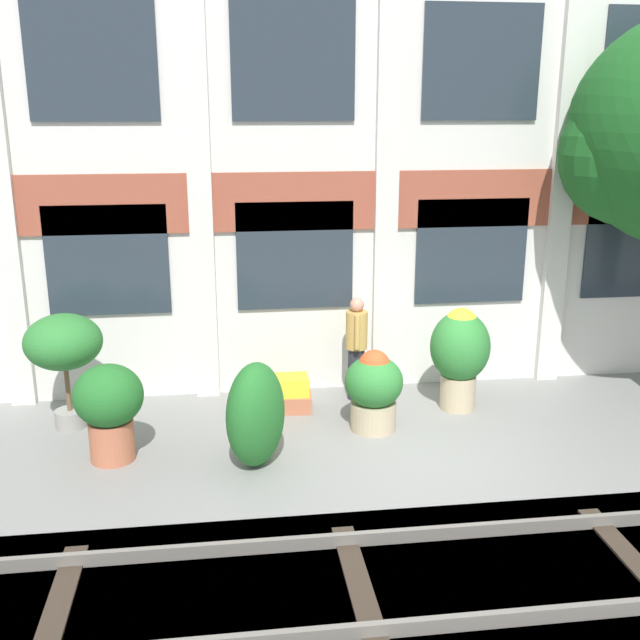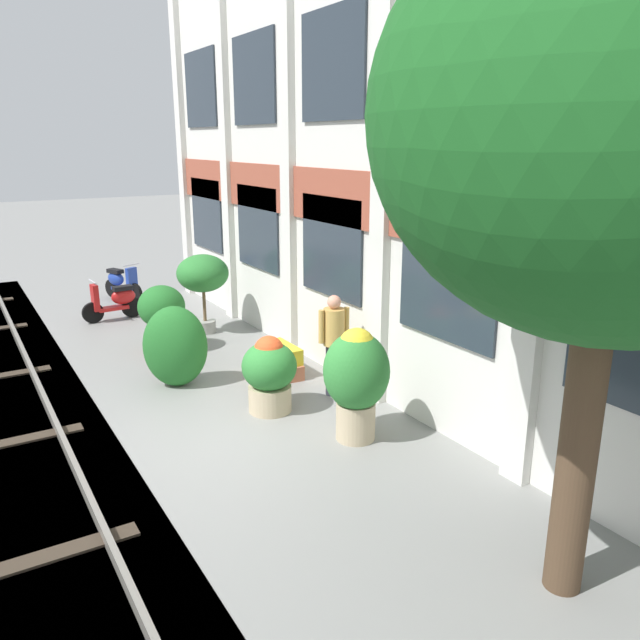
# 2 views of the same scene
# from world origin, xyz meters

# --- Properties ---
(ground_plane) EXTENTS (80.00, 80.00, 0.00)m
(ground_plane) POSITION_xyz_m (0.00, 0.00, 0.00)
(ground_plane) COLOR gray
(apartment_facade) EXTENTS (17.59, 0.64, 8.81)m
(apartment_facade) POSITION_xyz_m (0.00, 2.91, 4.38)
(apartment_facade) COLOR silver
(apartment_facade) RESTS_ON ground
(rail_tracks) EXTENTS (25.23, 2.80, 0.43)m
(rail_tracks) POSITION_xyz_m (0.00, -2.68, -0.13)
(rail_tracks) COLOR #4C473F
(rail_tracks) RESTS_ON ground
(broadleaf_tree) EXTENTS (4.02, 3.83, 5.93)m
(broadleaf_tree) POSITION_xyz_m (4.43, 1.52, 4.07)
(broadleaf_tree) COLOR #4C3826
(broadleaf_tree) RESTS_ON ground
(potted_plant_terracotta_small) EXTENTS (1.09, 1.09, 1.70)m
(potted_plant_terracotta_small) POSITION_xyz_m (-4.85, 1.61, 1.24)
(potted_plant_terracotta_small) COLOR gray
(potted_plant_terracotta_small) RESTS_ON ground
(potted_plant_stone_basin) EXTENTS (0.91, 0.91, 1.32)m
(potted_plant_stone_basin) POSITION_xyz_m (-4.10, 0.46, 0.77)
(potted_plant_stone_basin) COLOR #B76647
(potted_plant_stone_basin) RESTS_ON ground
(potted_plant_square_trough) EXTENTS (0.99, 0.55, 0.54)m
(potted_plant_square_trough) POSITION_xyz_m (-1.76, 1.83, 0.26)
(potted_plant_square_trough) COLOR #B76647
(potted_plant_square_trough) RESTS_ON ground
(potted_plant_fluted_column) EXTENTS (0.91, 0.91, 1.60)m
(potted_plant_fluted_column) POSITION_xyz_m (0.96, 1.56, 0.94)
(potted_plant_fluted_column) COLOR tan
(potted_plant_fluted_column) RESTS_ON ground
(potted_plant_ribbed_drum) EXTENTS (0.84, 0.84, 1.20)m
(potted_plant_ribbed_drum) POSITION_xyz_m (-0.48, 0.97, 0.64)
(potted_plant_ribbed_drum) COLOR tan
(potted_plant_ribbed_drum) RESTS_ON ground
(scooter_near_curb) EXTENTS (0.50, 1.38, 0.98)m
(scooter_near_curb) POSITION_xyz_m (-6.88, 0.21, 0.44)
(scooter_near_curb) COLOR black
(scooter_near_curb) RESTS_ON ground
(scooter_second_parked) EXTENTS (1.30, 0.74, 0.98)m
(scooter_second_parked) POSITION_xyz_m (-8.78, 0.83, 0.44)
(scooter_second_parked) COLOR black
(scooter_second_parked) RESTS_ON ground
(resident_by_doorway) EXTENTS (0.34, 0.53, 1.67)m
(resident_by_doorway) POSITION_xyz_m (-0.53, 2.15, 0.89)
(resident_by_doorway) COLOR #282833
(resident_by_doorway) RESTS_ON ground
(topiary_hedge) EXTENTS (1.08, 1.26, 1.39)m
(topiary_hedge) POSITION_xyz_m (-2.22, 0.09, 0.69)
(topiary_hedge) COLOR #236B28
(topiary_hedge) RESTS_ON ground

